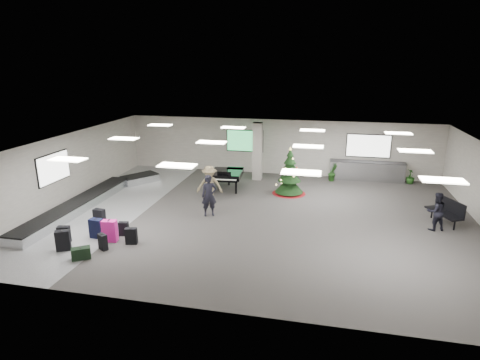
% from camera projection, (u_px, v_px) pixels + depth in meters
% --- Properties ---
extents(ground, '(18.00, 18.00, 0.00)m').
position_uv_depth(ground, '(258.00, 216.00, 17.24)').
color(ground, '#383532').
rests_on(ground, ground).
extents(room_envelope, '(18.02, 14.02, 3.21)m').
position_uv_depth(room_envelope, '(252.00, 159.00, 17.28)').
color(room_envelope, '#A8A299').
rests_on(room_envelope, ground).
extents(baggage_carousel, '(2.28, 9.71, 0.43)m').
position_uv_depth(baggage_carousel, '(92.00, 199.00, 18.70)').
color(baggage_carousel, silver).
rests_on(baggage_carousel, ground).
extents(service_counter, '(4.05, 0.65, 1.08)m').
position_uv_depth(service_counter, '(367.00, 171.00, 22.29)').
color(service_counter, silver).
rests_on(service_counter, ground).
extents(suitcase_0, '(0.54, 0.46, 0.76)m').
position_uv_depth(suitcase_0, '(63.00, 241.00, 14.01)').
color(suitcase_0, black).
rests_on(suitcase_0, ground).
extents(suitcase_1, '(0.42, 0.36, 0.59)m').
position_uv_depth(suitcase_1, '(103.00, 242.00, 14.09)').
color(suitcase_1, black).
rests_on(suitcase_1, ground).
extents(pink_suitcase, '(0.56, 0.37, 0.84)m').
position_uv_depth(pink_suitcase, '(110.00, 231.00, 14.71)').
color(pink_suitcase, '#F9209F').
rests_on(pink_suitcase, ground).
extents(suitcase_3, '(0.39, 0.26, 0.56)m').
position_uv_depth(suitcase_3, '(124.00, 229.00, 15.25)').
color(suitcase_3, black).
rests_on(suitcase_3, ground).
extents(navy_suitcase, '(0.50, 0.32, 0.77)m').
position_uv_depth(navy_suitcase, '(96.00, 228.00, 15.02)').
color(navy_suitcase, black).
rests_on(navy_suitcase, ground).
extents(suitcase_5, '(0.47, 0.32, 0.66)m').
position_uv_depth(suitcase_5, '(64.00, 235.00, 14.62)').
color(suitcase_5, black).
rests_on(suitcase_5, ground).
extents(green_duffel, '(0.67, 0.59, 0.42)m').
position_uv_depth(green_duffel, '(81.00, 253.00, 13.44)').
color(green_duffel, black).
rests_on(green_duffel, ground).
extents(suitcase_7, '(0.45, 0.30, 0.62)m').
position_uv_depth(suitcase_7, '(131.00, 236.00, 14.54)').
color(suitcase_7, black).
rests_on(suitcase_7, ground).
extents(suitcase_8, '(0.48, 0.32, 0.68)m').
position_uv_depth(suitcase_8, '(99.00, 217.00, 16.24)').
color(suitcase_8, black).
rests_on(suitcase_8, ground).
extents(christmas_tree, '(1.68, 1.68, 2.40)m').
position_uv_depth(christmas_tree, '(289.00, 178.00, 19.97)').
color(christmas_tree, maroon).
rests_on(christmas_tree, ground).
extents(grand_piano, '(1.67, 2.08, 1.13)m').
position_uv_depth(grand_piano, '(226.00, 175.00, 20.60)').
color(grand_piano, black).
rests_on(grand_piano, ground).
extents(bench, '(1.23, 1.74, 1.05)m').
position_uv_depth(bench, '(447.00, 210.00, 16.23)').
color(bench, black).
rests_on(bench, ground).
extents(traveler_a, '(0.77, 0.65, 1.79)m').
position_uv_depth(traveler_a, '(209.00, 196.00, 17.07)').
color(traveler_a, black).
rests_on(traveler_a, ground).
extents(traveler_b, '(1.27, 0.84, 1.85)m').
position_uv_depth(traveler_b, '(210.00, 185.00, 18.38)').
color(traveler_b, '#897654').
rests_on(traveler_b, ground).
extents(traveler_bench, '(0.90, 0.79, 1.55)m').
position_uv_depth(traveler_bench, '(436.00, 211.00, 15.61)').
color(traveler_bench, black).
rests_on(traveler_bench, ground).
extents(potted_plant_left, '(0.64, 0.61, 0.92)m').
position_uv_depth(potted_plant_left, '(333.00, 173.00, 22.21)').
color(potted_plant_left, '#133B13').
rests_on(potted_plant_left, ground).
extents(potted_plant_right, '(0.57, 0.57, 0.81)m').
position_uv_depth(potted_plant_right, '(410.00, 176.00, 21.73)').
color(potted_plant_right, '#133B13').
rests_on(potted_plant_right, ground).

